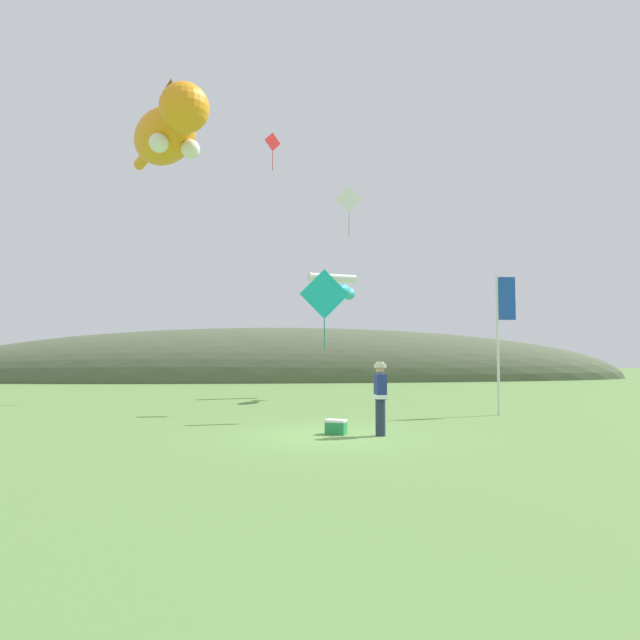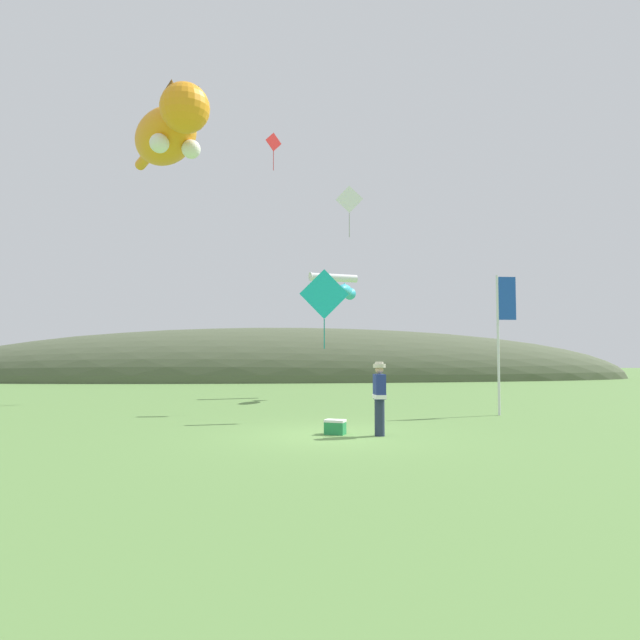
% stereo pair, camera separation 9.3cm
% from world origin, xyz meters
% --- Properties ---
extents(ground_plane, '(120.00, 120.00, 0.00)m').
position_xyz_m(ground_plane, '(0.00, 0.00, 0.00)').
color(ground_plane, '#5B8442').
extents(distant_hill_ridge, '(54.49, 11.50, 7.87)m').
position_xyz_m(distant_hill_ridge, '(0.00, 29.68, 0.00)').
color(distant_hill_ridge, '#4C563D').
rests_on(distant_hill_ridge, ground).
extents(festival_attendant, '(0.30, 0.43, 1.77)m').
position_xyz_m(festival_attendant, '(1.03, -0.18, 0.95)').
color(festival_attendant, '#232D47').
rests_on(festival_attendant, ground).
extents(kite_spool, '(0.13, 0.20, 0.20)m').
position_xyz_m(kite_spool, '(0.24, 0.45, 0.10)').
color(kite_spool, olive).
rests_on(kite_spool, ground).
extents(picnic_cooler, '(0.58, 0.50, 0.36)m').
position_xyz_m(picnic_cooler, '(-0.00, 0.19, 0.18)').
color(picnic_cooler, '#268C4C').
rests_on(picnic_cooler, ground).
extents(festival_banner_pole, '(0.66, 0.08, 4.52)m').
position_xyz_m(festival_banner_pole, '(5.92, 3.96, 2.96)').
color(festival_banner_pole, silver).
rests_on(festival_banner_pole, ground).
extents(kite_giant_cat, '(3.98, 7.22, 2.35)m').
position_xyz_m(kite_giant_cat, '(-5.48, 8.40, 10.57)').
color(kite_giant_cat, orange).
extents(kite_fish_windsock, '(1.19, 2.12, 0.63)m').
position_xyz_m(kite_fish_windsock, '(1.78, 10.68, 4.68)').
color(kite_fish_windsock, '#33B2CC').
extents(kite_tube_streamer, '(2.40, 1.01, 0.44)m').
position_xyz_m(kite_tube_streamer, '(1.48, 12.83, 5.56)').
color(kite_tube_streamer, white).
extents(kite_diamond_white, '(0.99, 0.24, 1.91)m').
position_xyz_m(kite_diamond_white, '(1.32, 6.49, 7.57)').
color(kite_diamond_white, white).
extents(kite_diamond_teal, '(1.52, 0.10, 2.42)m').
position_xyz_m(kite_diamond_teal, '(0.06, 3.33, 3.76)').
color(kite_diamond_teal, '#19BFBF').
extents(kite_diamond_red, '(0.75, 0.49, 1.78)m').
position_xyz_m(kite_diamond_red, '(-1.37, 12.06, 11.70)').
color(kite_diamond_red, red).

